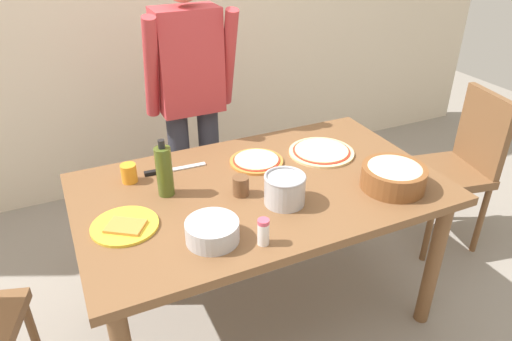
{
  "coord_description": "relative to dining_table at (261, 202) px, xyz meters",
  "views": [
    {
      "loc": [
        -0.77,
        -1.6,
        1.84
      ],
      "look_at": [
        0.0,
        0.05,
        0.81
      ],
      "focal_mm": 32.91,
      "sensor_mm": 36.0,
      "label": 1
    }
  ],
  "objects": [
    {
      "name": "pizza_cooked_on_tray",
      "position": [
        0.07,
        0.2,
        0.1
      ],
      "size": [
        0.26,
        0.26,
        0.02
      ],
      "color": "#C67A33",
      "rests_on": "dining_table"
    },
    {
      "name": "cup_small_brown",
      "position": [
        -0.11,
        -0.03,
        0.13
      ],
      "size": [
        0.07,
        0.07,
        0.08
      ],
      "primitive_type": "cylinder",
      "color": "brown",
      "rests_on": "dining_table"
    },
    {
      "name": "mixing_bowl_steel",
      "position": [
        -0.33,
        -0.28,
        0.13
      ],
      "size": [
        0.2,
        0.2,
        0.08
      ],
      "color": "#B7B7BC",
      "rests_on": "dining_table"
    },
    {
      "name": "ground",
      "position": [
        0.0,
        0.0,
        -0.67
      ],
      "size": [
        8.0,
        8.0,
        0.0
      ],
      "primitive_type": "plane",
      "color": "gray"
    },
    {
      "name": "chair_wooden_right",
      "position": [
        1.32,
        0.07,
        -0.13
      ],
      "size": [
        0.47,
        0.47,
        0.95
      ],
      "color": "brown",
      "rests_on": "ground"
    },
    {
      "name": "dining_table",
      "position": [
        0.0,
        0.0,
        0.0
      ],
      "size": [
        1.6,
        0.96,
        0.76
      ],
      "color": "brown",
      "rests_on": "ground"
    },
    {
      "name": "wall_back",
      "position": [
        0.0,
        1.6,
        0.63
      ],
      "size": [
        5.6,
        0.1,
        2.6
      ],
      "primitive_type": "cube",
      "color": "beige",
      "rests_on": "ground"
    },
    {
      "name": "olive_oil_bottle",
      "position": [
        -0.4,
        0.11,
        0.2
      ],
      "size": [
        0.07,
        0.07,
        0.26
      ],
      "color": "#47561E",
      "rests_on": "dining_table"
    },
    {
      "name": "pizza_raw_on_board",
      "position": [
        0.41,
        0.15,
        0.1
      ],
      "size": [
        0.32,
        0.32,
        0.02
      ],
      "color": "beige",
      "rests_on": "dining_table"
    },
    {
      "name": "cup_orange",
      "position": [
        -0.52,
        0.28,
        0.13
      ],
      "size": [
        0.07,
        0.07,
        0.08
      ],
      "primitive_type": "cylinder",
      "color": "orange",
      "rests_on": "dining_table"
    },
    {
      "name": "steel_pot",
      "position": [
        0.03,
        -0.16,
        0.16
      ],
      "size": [
        0.17,
        0.17,
        0.13
      ],
      "color": "#B7B7BC",
      "rests_on": "dining_table"
    },
    {
      "name": "person_cook",
      "position": [
        -0.07,
        0.76,
        0.27
      ],
      "size": [
        0.49,
        0.25,
        1.62
      ],
      "color": "#2D2D38",
      "rests_on": "ground"
    },
    {
      "name": "salt_shaker",
      "position": [
        -0.17,
        -0.37,
        0.14
      ],
      "size": [
        0.04,
        0.04,
        0.11
      ],
      "color": "white",
      "rests_on": "dining_table"
    },
    {
      "name": "plate_with_slice",
      "position": [
        -0.61,
        -0.06,
        0.1
      ],
      "size": [
        0.26,
        0.26,
        0.02
      ],
      "color": "gold",
      "rests_on": "dining_table"
    },
    {
      "name": "popcorn_bowl",
      "position": [
        0.52,
        -0.26,
        0.15
      ],
      "size": [
        0.28,
        0.28,
        0.11
      ],
      "color": "brown",
      "rests_on": "dining_table"
    },
    {
      "name": "chef_knife",
      "position": [
        -0.34,
        0.3,
        0.1
      ],
      "size": [
        0.29,
        0.04,
        0.02
      ],
      "color": "silver",
      "rests_on": "dining_table"
    }
  ]
}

